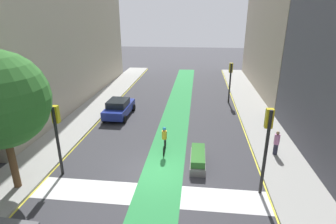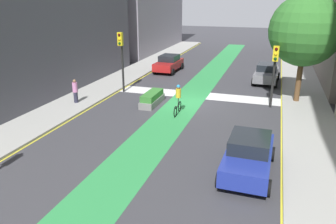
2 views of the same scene
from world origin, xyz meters
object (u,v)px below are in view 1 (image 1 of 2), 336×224
(traffic_signal_far_right, at_px, (230,75))
(pedestrian_sidewalk_right_a, at_px, (276,143))
(cyclist_in_lane, at_px, (164,139))
(traffic_signal_near_right, at_px, (267,136))
(median_planter, at_px, (198,159))
(car_blue_left_far, at_px, (119,108))
(traffic_signal_near_left, at_px, (57,127))

(traffic_signal_far_right, distance_m, pedestrian_sidewalk_right_a, 11.30)
(traffic_signal_far_right, height_order, cyclist_in_lane, traffic_signal_far_right)
(pedestrian_sidewalk_right_a, bearing_deg, traffic_signal_near_right, -113.92)
(median_planter, bearing_deg, car_blue_left_far, 133.39)
(traffic_signal_near_right, relative_size, car_blue_left_far, 1.06)
(traffic_signal_near_right, bearing_deg, pedestrian_sidewalk_right_a, 66.08)
(traffic_signal_near_right, distance_m, car_blue_left_far, 14.20)
(median_planter, bearing_deg, traffic_signal_near_right, -34.86)
(car_blue_left_far, relative_size, cyclist_in_lane, 2.29)
(cyclist_in_lane, bearing_deg, traffic_signal_near_right, -32.97)
(traffic_signal_near_right, xyz_separation_m, median_planter, (-3.20, 2.23, -2.73))
(car_blue_left_far, xyz_separation_m, cyclist_in_lane, (4.80, -6.12, 0.17))
(traffic_signal_far_right, bearing_deg, cyclist_in_lane, -114.71)
(car_blue_left_far, height_order, median_planter, car_blue_left_far)
(car_blue_left_far, bearing_deg, traffic_signal_far_right, 27.40)
(traffic_signal_far_right, bearing_deg, pedestrian_sidewalk_right_a, -80.37)
(traffic_signal_far_right, xyz_separation_m, pedestrian_sidewalk_right_a, (1.86, -10.99, -1.86))
(traffic_signal_near_right, height_order, traffic_signal_near_left, traffic_signal_near_right)
(cyclist_in_lane, bearing_deg, median_planter, -30.05)
(traffic_signal_near_left, bearing_deg, traffic_signal_far_right, 53.30)
(traffic_signal_near_left, bearing_deg, median_planter, 12.86)
(traffic_signal_near_right, distance_m, pedestrian_sidewalk_right_a, 4.70)
(cyclist_in_lane, bearing_deg, pedestrian_sidewalk_right_a, 2.58)
(car_blue_left_far, xyz_separation_m, median_planter, (6.98, -7.38, -0.40))
(traffic_signal_far_right, distance_m, car_blue_left_far, 11.45)
(traffic_signal_far_right, relative_size, cyclist_in_lane, 2.16)
(traffic_signal_far_right, bearing_deg, car_blue_left_far, -152.60)
(traffic_signal_near_left, relative_size, car_blue_left_far, 0.95)
(traffic_signal_near_left, height_order, median_planter, traffic_signal_near_left)
(traffic_signal_near_right, bearing_deg, median_planter, 145.14)
(traffic_signal_near_left, relative_size, median_planter, 1.50)
(traffic_signal_near_left, distance_m, traffic_signal_far_right, 17.85)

